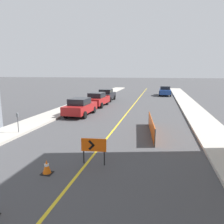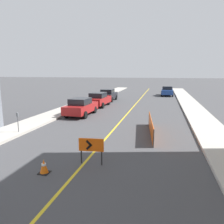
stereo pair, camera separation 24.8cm
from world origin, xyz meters
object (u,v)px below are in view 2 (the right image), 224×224
(parked_car_curb_near, at_px, (81,107))
(parked_car_opposite_side, at_px, (167,91))
(traffic_cone_farthest, at_px, (44,166))
(parked_car_curb_far, at_px, (108,95))
(arrow_barricade_primary, at_px, (91,146))
(parked_car_curb_mid, at_px, (98,99))
(parking_meter_far_curb, at_px, (18,118))

(parked_car_curb_near, bearing_deg, parked_car_opposite_side, 69.20)
(traffic_cone_farthest, height_order, parked_car_curb_far, parked_car_curb_far)
(arrow_barricade_primary, xyz_separation_m, parked_car_curb_far, (-4.46, 20.44, -0.01))
(traffic_cone_farthest, relative_size, parked_car_curb_near, 0.13)
(traffic_cone_farthest, distance_m, parked_car_curb_mid, 16.85)
(arrow_barricade_primary, relative_size, parking_meter_far_curb, 0.90)
(arrow_barricade_primary, xyz_separation_m, parking_meter_far_curb, (-5.95, 3.26, 0.25))
(parked_car_curb_mid, xyz_separation_m, parked_car_curb_far, (-0.17, 5.07, 0.00))
(parked_car_opposite_side, xyz_separation_m, parking_meter_far_curb, (-9.49, -25.43, 0.26))
(parked_car_curb_mid, bearing_deg, traffic_cone_farthest, -77.79)
(traffic_cone_farthest, height_order, parking_meter_far_curb, parking_meter_far_curb)
(arrow_barricade_primary, height_order, parking_meter_far_curb, parking_meter_far_curb)
(parked_car_curb_near, height_order, parked_car_opposite_side, same)
(parked_car_opposite_side, bearing_deg, parked_car_curb_mid, -120.49)
(parked_car_curb_mid, bearing_deg, arrow_barricade_primary, -71.59)
(traffic_cone_farthest, relative_size, parked_car_curb_far, 0.13)
(parked_car_opposite_side, bearing_deg, parked_car_curb_near, -112.78)
(parked_car_curb_far, bearing_deg, parked_car_curb_near, -89.12)
(parked_car_curb_mid, bearing_deg, parking_meter_far_curb, -94.99)
(traffic_cone_farthest, xyz_separation_m, parked_car_curb_far, (-2.92, 21.69, 0.52))
(parked_car_curb_near, height_order, parking_meter_far_curb, parked_car_curb_near)
(parked_car_curb_near, distance_m, parking_meter_far_curb, 6.90)
(traffic_cone_farthest, height_order, parked_car_curb_mid, parked_car_curb_mid)
(traffic_cone_farthest, relative_size, arrow_barricade_primary, 0.49)
(arrow_barricade_primary, bearing_deg, parked_car_opposite_side, 77.63)
(arrow_barricade_primary, height_order, parked_car_curb_mid, parked_car_curb_mid)
(parked_car_curb_near, relative_size, parked_car_opposite_side, 1.01)
(traffic_cone_farthest, xyz_separation_m, parked_car_opposite_side, (5.08, 29.93, 0.52))
(parked_car_curb_mid, xyz_separation_m, parking_meter_far_curb, (-1.66, -12.12, 0.26))
(parked_car_curb_mid, height_order, parking_meter_far_curb, parked_car_curb_mid)
(parked_car_curb_far, relative_size, parked_car_opposite_side, 1.00)
(traffic_cone_farthest, relative_size, parking_meter_far_curb, 0.44)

